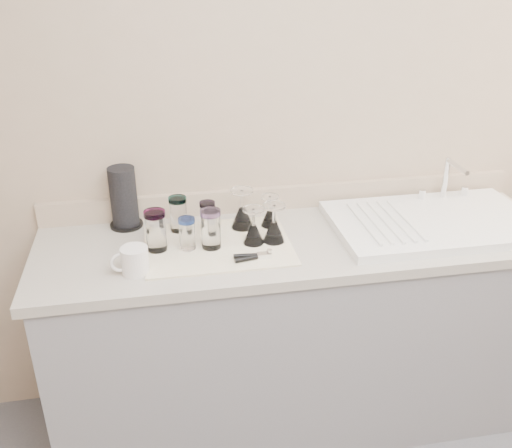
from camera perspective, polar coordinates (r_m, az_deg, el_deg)
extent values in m
cube|color=tan|center=(2.38, 3.07, 9.46)|extent=(3.50, 0.04, 2.50)
cube|color=gray|center=(2.49, 4.23, -10.98)|extent=(2.00, 0.60, 0.86)
cube|color=gray|center=(2.25, 4.60, -1.80)|extent=(2.06, 0.62, 0.04)
cube|color=white|center=(2.43, 17.30, 0.17)|extent=(0.82, 0.50, 0.03)
cylinder|color=silver|center=(2.61, 18.42, 4.43)|extent=(0.02, 0.02, 0.18)
cylinder|color=silver|center=(2.52, 19.51, 5.44)|extent=(0.02, 0.16, 0.02)
cylinder|color=silver|center=(2.59, 16.26, 2.89)|extent=(0.03, 0.03, 0.04)
cylinder|color=silver|center=(2.68, 20.10, 3.13)|extent=(0.03, 0.03, 0.04)
cube|color=white|center=(2.18, -3.83, -2.09)|extent=(0.55, 0.42, 0.01)
cylinder|color=white|center=(2.27, -7.77, 0.80)|extent=(0.07, 0.07, 0.12)
cylinder|color=#38C9B5|center=(2.24, -7.88, 2.44)|extent=(0.07, 0.07, 0.02)
cylinder|color=white|center=(2.25, -4.85, 0.56)|extent=(0.06, 0.06, 0.11)
cylinder|color=#653E96|center=(2.23, -4.91, 1.99)|extent=(0.06, 0.06, 0.02)
cylinder|color=white|center=(2.13, -9.96, -0.89)|extent=(0.07, 0.07, 0.14)
cylinder|color=#DB1C9D|center=(2.10, -10.13, 1.02)|extent=(0.08, 0.08, 0.02)
cylinder|color=white|center=(2.13, -6.88, -1.13)|extent=(0.06, 0.06, 0.11)
cylinder|color=blue|center=(2.10, -6.97, 0.37)|extent=(0.06, 0.06, 0.02)
cylinder|color=white|center=(2.12, -4.53, -0.72)|extent=(0.07, 0.07, 0.13)
cylinder|color=#A57EC8|center=(2.09, -4.60, 1.14)|extent=(0.08, 0.08, 0.02)
cone|color=white|center=(2.28, -1.39, 0.66)|extent=(0.09, 0.09, 0.08)
cylinder|color=white|center=(2.25, -1.41, 2.42)|extent=(0.01, 0.01, 0.07)
cylinder|color=white|center=(2.23, -1.42, 3.33)|extent=(0.09, 0.09, 0.01)
cone|color=white|center=(2.30, 1.37, 0.63)|extent=(0.07, 0.07, 0.07)
cylinder|color=white|center=(2.27, 1.39, 2.02)|extent=(0.01, 0.01, 0.05)
cylinder|color=white|center=(2.26, 1.39, 2.73)|extent=(0.07, 0.07, 0.01)
cone|color=white|center=(2.16, -0.26, -0.99)|extent=(0.08, 0.08, 0.08)
cylinder|color=white|center=(2.13, -0.26, 0.63)|extent=(0.01, 0.01, 0.06)
cylinder|color=white|center=(2.12, -0.26, 1.46)|extent=(0.08, 0.08, 0.01)
cone|color=white|center=(2.18, 1.80, -0.76)|extent=(0.08, 0.08, 0.08)
cylinder|color=white|center=(2.14, 1.82, 0.95)|extent=(0.01, 0.01, 0.06)
cylinder|color=white|center=(2.13, 1.84, 1.83)|extent=(0.08, 0.08, 0.01)
cube|color=silver|center=(2.07, 0.83, -3.14)|extent=(0.05, 0.03, 0.02)
cylinder|color=black|center=(2.06, -0.70, -3.45)|extent=(0.11, 0.04, 0.02)
cylinder|color=black|center=(2.07, -0.79, -3.18)|extent=(0.11, 0.03, 0.02)
cylinder|color=silver|center=(2.02, -12.01, -3.59)|extent=(0.10, 0.10, 0.10)
torus|color=silver|center=(2.02, -13.39, -3.77)|extent=(0.07, 0.02, 0.07)
cylinder|color=black|center=(2.38, -12.81, -0.05)|extent=(0.13, 0.13, 0.01)
cylinder|color=black|center=(2.33, -13.11, 2.72)|extent=(0.11, 0.11, 0.24)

